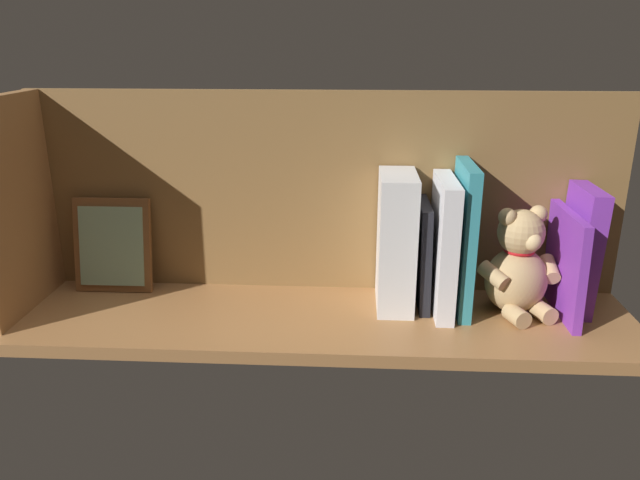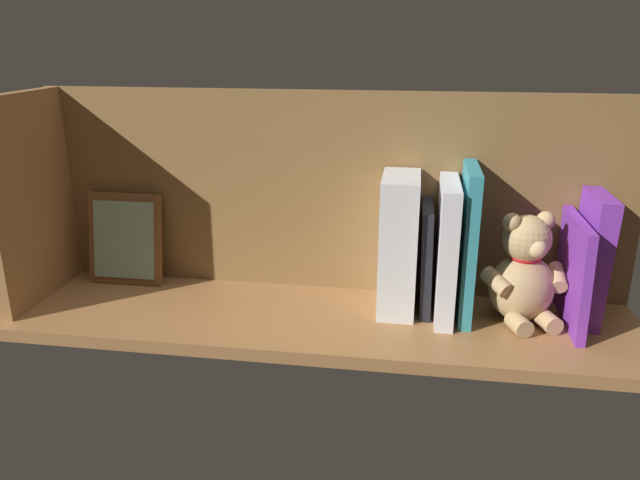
% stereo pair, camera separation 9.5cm
% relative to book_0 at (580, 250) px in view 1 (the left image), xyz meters
% --- Properties ---
extents(ground_plane, '(1.09, 0.29, 0.02)m').
position_rel_book_0_xyz_m(ground_plane, '(0.45, 0.05, -0.12)').
color(ground_plane, '#9E6B3D').
extents(shelf_back_panel, '(1.09, 0.02, 0.37)m').
position_rel_book_0_xyz_m(shelf_back_panel, '(0.45, -0.07, 0.08)').
color(shelf_back_panel, brown).
rests_on(shelf_back_panel, ground_plane).
extents(shelf_side_divider, '(0.02, 0.23, 0.37)m').
position_rel_book_0_xyz_m(shelf_side_divider, '(0.98, 0.05, 0.08)').
color(shelf_side_divider, '#9E6B3D').
rests_on(shelf_side_divider, ground_plane).
extents(book_0, '(0.04, 0.12, 0.22)m').
position_rel_book_0_xyz_m(book_0, '(0.00, 0.00, 0.00)').
color(book_0, purple).
rests_on(book_0, ground_plane).
extents(book_1, '(0.02, 0.18, 0.19)m').
position_rel_book_0_xyz_m(book_1, '(0.03, 0.03, -0.02)').
color(book_1, purple).
rests_on(book_1, ground_plane).
extents(teddy_bear, '(0.15, 0.15, 0.19)m').
position_rel_book_0_xyz_m(teddy_bear, '(0.11, 0.02, -0.03)').
color(teddy_bear, tan).
rests_on(teddy_bear, ground_plane).
extents(book_2, '(0.02, 0.15, 0.26)m').
position_rel_book_0_xyz_m(book_2, '(0.21, 0.01, 0.02)').
color(book_2, teal).
rests_on(book_2, ground_plane).
extents(book_3, '(0.03, 0.16, 0.24)m').
position_rel_book_0_xyz_m(book_3, '(0.24, 0.02, 0.01)').
color(book_3, silver).
rests_on(book_3, ground_plane).
extents(book_4, '(0.02, 0.12, 0.19)m').
position_rel_book_0_xyz_m(book_4, '(0.27, -0.00, -0.02)').
color(book_4, black).
rests_on(book_4, ground_plane).
extents(dictionary_thick_white, '(0.06, 0.13, 0.24)m').
position_rel_book_0_xyz_m(dictionary_thick_white, '(0.32, 0.01, 0.01)').
color(dictionary_thick_white, silver).
rests_on(dictionary_thick_white, ground_plane).
extents(picture_frame_leaning, '(0.15, 0.05, 0.18)m').
position_rel_book_0_xyz_m(picture_frame_leaning, '(0.85, -0.04, -0.02)').
color(picture_frame_leaning, brown).
rests_on(picture_frame_leaning, ground_plane).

